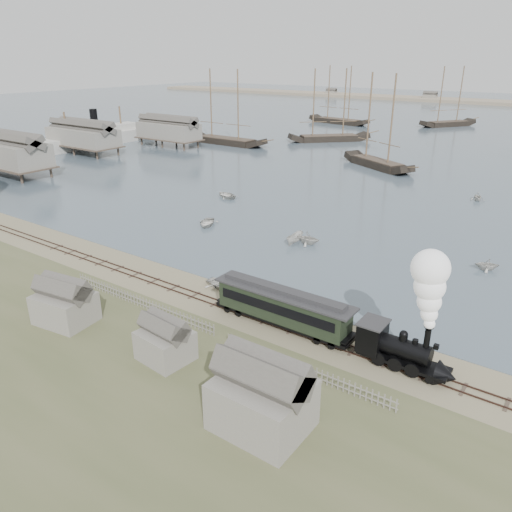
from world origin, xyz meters
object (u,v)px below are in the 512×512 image
Objects in this scene: passenger_coach at (283,306)px; steamship at (95,127)px; locomotive at (419,321)px; beached_dinghy at (222,284)px.

passenger_coach is 110.03m from steamship.
locomotive reaches higher than passenger_coach.
steamship is (-108.08, 53.91, 0.34)m from locomotive.
locomotive is 0.72× the size of passenger_coach.
locomotive is 0.22× the size of steamship.
steamship reaches higher than locomotive.
locomotive is 2.49× the size of beached_dinghy.
passenger_coach is at bearing -106.15° from beached_dinghy.
beached_dinghy is (-9.64, 3.16, -1.71)m from passenger_coach.
locomotive is at bearing -117.79° from steamship.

